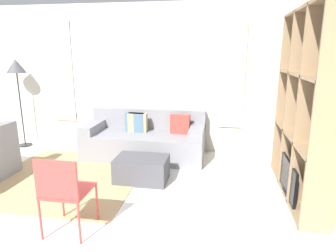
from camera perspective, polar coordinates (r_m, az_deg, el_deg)
wall_back at (r=5.71m, az=-4.57°, el=9.02°), size 6.48×0.11×2.70m
wall_right at (r=4.03m, az=28.16°, el=5.15°), size 0.07×4.56×2.70m
area_rug at (r=4.83m, az=-18.56°, el=-9.23°), size 2.15×2.19×0.01m
shelving_unit at (r=4.13m, az=25.02°, el=2.69°), size 0.34×1.87×2.37m
couch_main at (r=5.40m, az=-4.42°, el=-2.65°), size 2.12×0.92×0.82m
ottoman at (r=4.45m, az=-5.02°, el=-8.16°), size 0.75×0.52×0.36m
floor_lamp at (r=6.47m, az=-26.91°, el=9.33°), size 0.36×0.36×1.71m
folding_chair at (r=3.25m, az=-19.25°, el=-11.19°), size 0.44×0.46×0.86m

